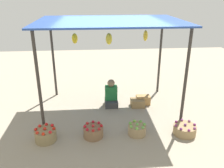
{
  "coord_description": "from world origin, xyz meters",
  "views": [
    {
      "loc": [
        -0.45,
        -5.86,
        3.09
      ],
      "look_at": [
        0.0,
        -0.54,
        0.95
      ],
      "focal_mm": 37.62,
      "sensor_mm": 36.0,
      "label": 1
    }
  ],
  "objects_px": {
    "basket_red_apples": "(93,131)",
    "basket_green_apples": "(137,129)",
    "vendor_person": "(111,96)",
    "basket_red_tomatoes": "(46,135)",
    "basket_purple_onions": "(185,129)",
    "wooden_crate_near_vendor": "(143,100)",
    "wooden_crate_stacked_rear": "(138,103)"
  },
  "relations": [
    {
      "from": "wooden_crate_stacked_rear",
      "to": "basket_red_tomatoes",
      "type": "bearing_deg",
      "value": -147.94
    },
    {
      "from": "basket_green_apples",
      "to": "wooden_crate_near_vendor",
      "type": "distance_m",
      "value": 1.58
    },
    {
      "from": "basket_red_apples",
      "to": "basket_green_apples",
      "type": "height_order",
      "value": "basket_red_apples"
    },
    {
      "from": "basket_purple_onions",
      "to": "wooden_crate_stacked_rear",
      "type": "distance_m",
      "value": 1.67
    },
    {
      "from": "basket_green_apples",
      "to": "basket_purple_onions",
      "type": "bearing_deg",
      "value": -3.87
    },
    {
      "from": "basket_red_tomatoes",
      "to": "basket_green_apples",
      "type": "xyz_separation_m",
      "value": [
        2.05,
        0.07,
        -0.02
      ]
    },
    {
      "from": "basket_purple_onions",
      "to": "wooden_crate_near_vendor",
      "type": "xyz_separation_m",
      "value": [
        -0.64,
        1.59,
        0.02
      ]
    },
    {
      "from": "basket_purple_onions",
      "to": "wooden_crate_stacked_rear",
      "type": "relative_size",
      "value": 1.38
    },
    {
      "from": "basket_green_apples",
      "to": "basket_purple_onions",
      "type": "relative_size",
      "value": 0.8
    },
    {
      "from": "basket_red_apples",
      "to": "wooden_crate_stacked_rear",
      "type": "relative_size",
      "value": 1.2
    },
    {
      "from": "basket_green_apples",
      "to": "wooden_crate_stacked_rear",
      "type": "bearing_deg",
      "value": 78.85
    },
    {
      "from": "vendor_person",
      "to": "wooden_crate_near_vendor",
      "type": "relative_size",
      "value": 1.99
    },
    {
      "from": "vendor_person",
      "to": "wooden_crate_stacked_rear",
      "type": "height_order",
      "value": "vendor_person"
    },
    {
      "from": "vendor_person",
      "to": "basket_green_apples",
      "type": "distance_m",
      "value": 1.6
    },
    {
      "from": "vendor_person",
      "to": "wooden_crate_near_vendor",
      "type": "bearing_deg",
      "value": -0.34
    },
    {
      "from": "basket_red_apples",
      "to": "wooden_crate_stacked_rear",
      "type": "height_order",
      "value": "basket_red_apples"
    },
    {
      "from": "basket_purple_onions",
      "to": "wooden_crate_near_vendor",
      "type": "height_order",
      "value": "basket_purple_onions"
    },
    {
      "from": "vendor_person",
      "to": "basket_green_apples",
      "type": "xyz_separation_m",
      "value": [
        0.47,
        -1.52,
        -0.17
      ]
    },
    {
      "from": "wooden_crate_stacked_rear",
      "to": "basket_green_apples",
      "type": "bearing_deg",
      "value": -101.15
    },
    {
      "from": "basket_red_apples",
      "to": "basket_red_tomatoes",
      "type": "bearing_deg",
      "value": -176.67
    },
    {
      "from": "basket_purple_onions",
      "to": "basket_green_apples",
      "type": "bearing_deg",
      "value": 176.13
    },
    {
      "from": "basket_green_apples",
      "to": "vendor_person",
      "type": "bearing_deg",
      "value": 107.18
    },
    {
      "from": "vendor_person",
      "to": "basket_green_apples",
      "type": "relative_size",
      "value": 1.9
    },
    {
      "from": "basket_red_apples",
      "to": "wooden_crate_near_vendor",
      "type": "distance_m",
      "value": 2.11
    },
    {
      "from": "vendor_person",
      "to": "basket_red_tomatoes",
      "type": "bearing_deg",
      "value": -134.69
    },
    {
      "from": "wooden_crate_near_vendor",
      "to": "wooden_crate_stacked_rear",
      "type": "relative_size",
      "value": 1.05
    },
    {
      "from": "basket_red_apples",
      "to": "basket_green_apples",
      "type": "relative_size",
      "value": 1.09
    },
    {
      "from": "basket_red_tomatoes",
      "to": "basket_red_apples",
      "type": "xyz_separation_m",
      "value": [
        1.05,
        0.06,
        -0.01
      ]
    },
    {
      "from": "vendor_person",
      "to": "wooden_crate_near_vendor",
      "type": "height_order",
      "value": "vendor_person"
    },
    {
      "from": "basket_red_tomatoes",
      "to": "basket_red_apples",
      "type": "bearing_deg",
      "value": 3.33
    },
    {
      "from": "basket_red_tomatoes",
      "to": "basket_purple_onions",
      "type": "relative_size",
      "value": 0.91
    },
    {
      "from": "vendor_person",
      "to": "basket_red_tomatoes",
      "type": "height_order",
      "value": "vendor_person"
    }
  ]
}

